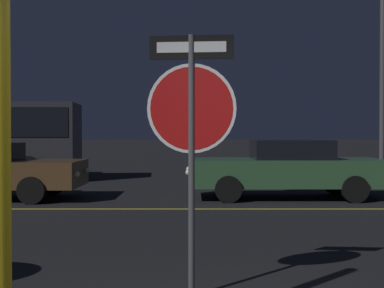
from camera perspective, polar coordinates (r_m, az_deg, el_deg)
name	(u,v)px	position (r m, az deg, el deg)	size (l,w,h in m)	color
road_center_stripe	(213,209)	(10.87, 2.28, -6.93)	(43.70, 0.12, 0.01)	gold
stop_sign	(190,112)	(4.98, -0.17, 3.40)	(0.84, 0.10, 2.45)	#4C4C51
passing_car_3	(285,168)	(12.80, 9.90, -2.59)	(4.60, 1.88, 1.37)	#335B38
street_lamp	(381,32)	(17.86, 19.55, 11.15)	(0.45, 0.45, 7.27)	#4C4C51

